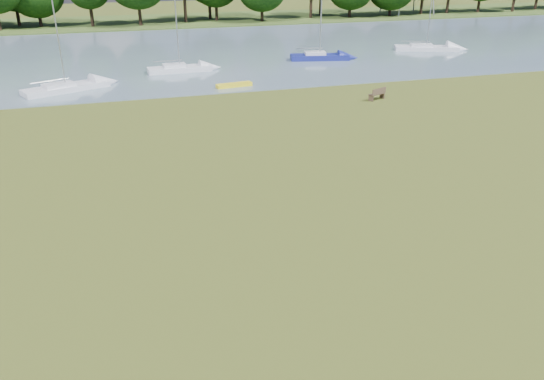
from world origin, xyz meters
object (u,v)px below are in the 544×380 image
object	(u,v)px
sailboat_1	(65,86)
sailboat_5	(179,67)
kayak	(234,85)
sailboat_4	(319,55)
sailboat_3	(426,47)
riverbank_bench	(378,94)

from	to	relation	value
sailboat_1	sailboat_5	xyz separation A→B (m)	(10.30, 5.04, 0.04)
kayak	sailboat_4	world-z (taller)	sailboat_4
kayak	sailboat_5	world-z (taller)	sailboat_5
sailboat_3	sailboat_4	size ratio (longest dim) A/B	1.04
sailboat_1	sailboat_3	world-z (taller)	sailboat_1
sailboat_4	riverbank_bench	bearing A→B (deg)	-83.23
sailboat_4	sailboat_5	xyz separation A→B (m)	(-15.41, -1.82, -0.06)
sailboat_1	kayak	bearing A→B (deg)	-35.31
sailboat_3	sailboat_5	distance (m)	30.04
sailboat_1	sailboat_5	size ratio (longest dim) A/B	1.14
riverbank_bench	kayak	bearing A→B (deg)	121.07
riverbank_bench	sailboat_1	xyz separation A→B (m)	(-24.28, 10.00, -0.02)
riverbank_bench	sailboat_3	world-z (taller)	sailboat_3
riverbank_bench	sailboat_3	size ratio (longest dim) A/B	0.20
sailboat_4	kayak	bearing A→B (deg)	-129.10
riverbank_bench	sailboat_5	xyz separation A→B (m)	(-13.97, 15.04, 0.02)
kayak	sailboat_5	distance (m)	8.56
sailboat_4	sailboat_1	bearing A→B (deg)	-153.43
sailboat_1	sailboat_4	xyz separation A→B (m)	(25.71, 6.86, 0.10)
sailboat_4	sailboat_5	distance (m)	15.51
sailboat_5	sailboat_1	bearing A→B (deg)	-157.08
riverbank_bench	kayak	distance (m)	12.56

